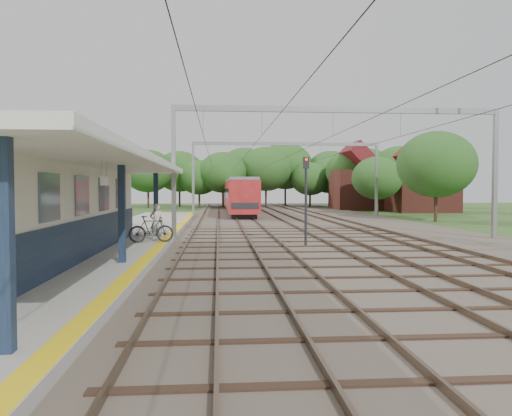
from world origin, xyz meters
name	(u,v)px	position (x,y,z in m)	size (l,w,h in m)	color
ground	(345,316)	(0.00, 0.00, 0.00)	(160.00, 160.00, 0.00)	#2D4C1E
ballast_bed	(300,221)	(4.00, 30.00, 0.05)	(18.00, 90.00, 0.10)	#473D33
platform	(120,242)	(-7.50, 14.00, 0.17)	(5.00, 52.00, 0.35)	gray
yellow_stripe	(167,238)	(-5.25, 14.00, 0.35)	(0.45, 52.00, 0.01)	yellow
station_building	(39,210)	(-8.88, 7.00, 2.04)	(3.41, 18.00, 3.40)	beige
canopy	(63,162)	(-7.77, 6.00, 3.64)	(6.40, 20.00, 3.44)	#112038
rail_tracks	(270,220)	(1.50, 30.00, 0.18)	(11.80, 88.00, 0.15)	brown
catenary_system	(303,150)	(3.39, 25.28, 5.51)	(17.22, 88.00, 7.00)	gray
tree_band	(267,172)	(3.84, 57.12, 4.92)	(31.72, 30.88, 8.82)	#382619
house_near	(422,186)	(21.00, 46.00, 2.99)	(7.00, 6.12, 7.89)	brown
house_far	(365,184)	(16.00, 52.00, 3.23)	(8.00, 6.12, 8.66)	brown
person	(157,222)	(-5.62, 12.94, 1.21)	(0.63, 0.41, 1.72)	beige
bicycle	(151,229)	(-5.75, 12.00, 0.95)	(0.56, 1.99, 1.20)	black
train	(237,194)	(-0.50, 48.38, 2.04)	(2.76, 34.41, 3.64)	black
signal_post	(306,191)	(1.35, 12.49, 2.64)	(0.31, 0.27, 4.24)	black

